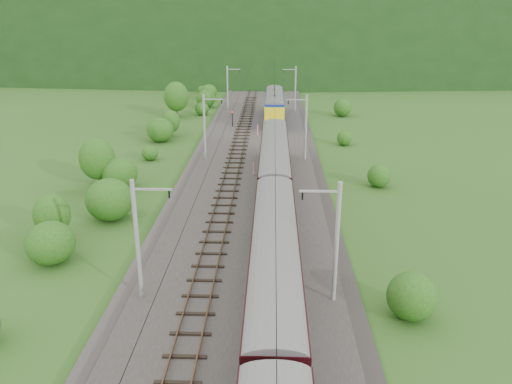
{
  "coord_description": "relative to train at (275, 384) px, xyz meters",
  "views": [
    {
      "loc": [
        2.19,
        -27.88,
        17.83
      ],
      "look_at": [
        0.76,
        13.65,
        2.6
      ],
      "focal_mm": 35.0,
      "sensor_mm": 36.0,
      "label": 1
    }
  ],
  "objects": [
    {
      "name": "train",
      "position": [
        0.0,
        0.0,
        0.0
      ],
      "size": [
        3.05,
        144.5,
        5.31
      ],
      "color": "black",
      "rests_on": "ground"
    },
    {
      "name": "catenary_left",
      "position": [
        -8.52,
        43.62,
        0.9
      ],
      "size": [
        2.54,
        192.28,
        8.0
      ],
      "color": "gray",
      "rests_on": "railbed"
    },
    {
      "name": "mountain_ridge",
      "position": [
        -122.4,
        311.62,
        -3.6
      ],
      "size": [
        336.0,
        280.0,
        132.0
      ],
      "primitive_type": "ellipsoid",
      "color": "#163311",
      "rests_on": "ground"
    },
    {
      "name": "track_left",
      "position": [
        -4.8,
        21.62,
        -3.23
      ],
      "size": [
        2.4,
        220.0,
        0.27
      ],
      "color": "#503522",
      "rests_on": "railbed"
    },
    {
      "name": "track_right",
      "position": [
        -0.0,
        21.62,
        -3.23
      ],
      "size": [
        2.4,
        220.0,
        0.27
      ],
      "color": "#503522",
      "rests_on": "railbed"
    },
    {
      "name": "vegetation_right",
      "position": [
        10.05,
        24.95,
        -2.29
      ],
      "size": [
        6.81,
        101.45,
        2.91
      ],
      "color": "#214E14",
      "rests_on": "ground"
    },
    {
      "name": "hazard_post_near",
      "position": [
        -2.46,
        55.6,
        -2.47
      ],
      "size": [
        0.18,
        0.18,
        1.66
      ],
      "primitive_type": "cylinder",
      "color": "red",
      "rests_on": "railbed"
    },
    {
      "name": "signal",
      "position": [
        -6.66,
        61.89,
        -1.89
      ],
      "size": [
        0.27,
        0.27,
        2.4
      ],
      "color": "black",
      "rests_on": "railbed"
    },
    {
      "name": "ground",
      "position": [
        -2.4,
        11.62,
        -3.6
      ],
      "size": [
        600.0,
        600.0,
        0.0
      ],
      "primitive_type": "plane",
      "color": "#2E531A",
      "rests_on": "ground"
    },
    {
      "name": "hazard_post_far",
      "position": [
        -2.32,
        37.27,
        -2.58
      ],
      "size": [
        0.15,
        0.15,
        1.44
      ],
      "primitive_type": "cylinder",
      "color": "red",
      "rests_on": "railbed"
    },
    {
      "name": "mountain_main",
      "position": [
        -2.4,
        271.62,
        -3.6
      ],
      "size": [
        504.0,
        360.0,
        244.0
      ],
      "primitive_type": "ellipsoid",
      "color": "#163311",
      "rests_on": "ground"
    },
    {
      "name": "railbed",
      "position": [
        -2.4,
        21.62,
        -3.45
      ],
      "size": [
        14.0,
        220.0,
        0.3
      ],
      "primitive_type": "cube",
      "color": "#38332D",
      "rests_on": "ground"
    },
    {
      "name": "catenary_right",
      "position": [
        3.72,
        43.62,
        0.9
      ],
      "size": [
        2.54,
        192.28,
        8.0
      ],
      "color": "gray",
      "rests_on": "railbed"
    },
    {
      "name": "vegetation_left",
      "position": [
        -16.26,
        20.84,
        -1.23
      ],
      "size": [
        12.89,
        149.32,
        6.94
      ],
      "color": "#214E14",
      "rests_on": "ground"
    },
    {
      "name": "overhead_wires",
      "position": [
        -2.4,
        21.62,
        3.5
      ],
      "size": [
        4.83,
        198.0,
        0.03
      ],
      "color": "black",
      "rests_on": "ground"
    }
  ]
}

